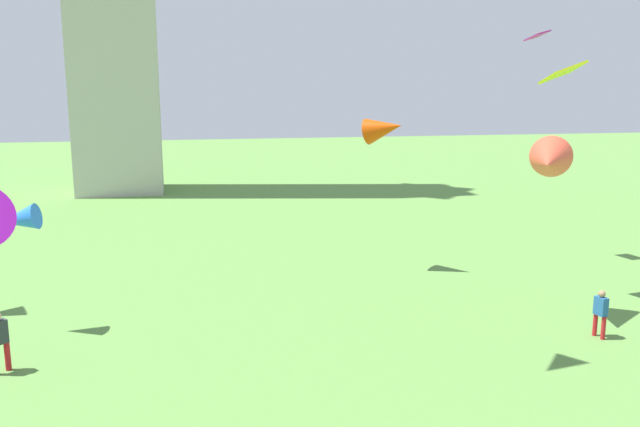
{
  "coord_description": "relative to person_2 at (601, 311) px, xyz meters",
  "views": [
    {
      "loc": [
        -3.98,
        2.97,
        7.95
      ],
      "look_at": [
        0.58,
        22.0,
        4.27
      ],
      "focal_mm": 35.36,
      "sensor_mm": 36.0,
      "label": 1
    }
  ],
  "objects": [
    {
      "name": "person_2",
      "position": [
        0.0,
        0.0,
        0.0
      ],
      "size": [
        0.3,
        0.5,
        1.63
      ],
      "rotation": [
        0.0,
        0.0,
        4.84
      ],
      "color": "red",
      "rests_on": "ground_plane"
    },
    {
      "name": "kite_flying_2",
      "position": [
        -0.94,
        2.05,
        4.81
      ],
      "size": [
        2.5,
        2.65,
        1.61
      ],
      "rotation": [
        0.0,
        0.0,
        5.65
      ],
      "color": "#EC4E35"
    },
    {
      "name": "kite_flying_3",
      "position": [
        0.92,
        4.35,
        7.88
      ],
      "size": [
        1.57,
        1.29,
        0.91
      ],
      "rotation": [
        0.0,
        0.0,
        3.3
      ],
      "color": "#CBD816"
    },
    {
      "name": "kite_flying_6",
      "position": [
        -18.63,
        5.05,
        2.98
      ],
      "size": [
        1.49,
        1.11,
        1.07
      ],
      "rotation": [
        0.0,
        0.0,
        4.53
      ],
      "color": "blue"
    },
    {
      "name": "kite_flying_5",
      "position": [
        -4.37,
        9.46,
        5.58
      ],
      "size": [
        2.16,
        2.1,
        1.47
      ],
      "rotation": [
        0.0,
        0.0,
        0.85
      ],
      "color": "#D84305"
    },
    {
      "name": "kite_flying_8",
      "position": [
        3.32,
        10.1,
        9.77
      ],
      "size": [
        0.82,
        1.18,
        0.46
      ],
      "rotation": [
        0.0,
        0.0,
        1.63
      ],
      "color": "#B52193"
    }
  ]
}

